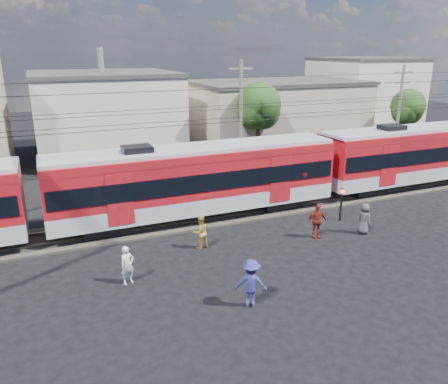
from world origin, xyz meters
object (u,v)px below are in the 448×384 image
at_px(pedestrian_a, 127,265).
at_px(pedestrian_c, 251,283).
at_px(car_silver, 422,152).
at_px(commuter_train, 200,178).
at_px(crossing_signal, 342,198).

height_order(pedestrian_a, pedestrian_c, pedestrian_c).
height_order(pedestrian_c, car_silver, pedestrian_c).
xyz_separation_m(commuter_train, pedestrian_a, (-5.25, -5.71, -1.58)).
bearing_deg(pedestrian_c, commuter_train, -71.06).
bearing_deg(pedestrian_a, car_silver, 2.54).
height_order(pedestrian_a, crossing_signal, crossing_signal).
distance_m(commuter_train, crossing_signal, 7.94).
distance_m(commuter_train, pedestrian_a, 7.92).
bearing_deg(crossing_signal, car_silver, 30.14).
bearing_deg(car_silver, pedestrian_c, 127.26).
relative_size(commuter_train, crossing_signal, 26.68).
xyz_separation_m(pedestrian_a, pedestrian_c, (3.90, -3.46, 0.13)).
bearing_deg(pedestrian_c, crossing_signal, -118.37).
bearing_deg(pedestrian_a, pedestrian_c, -61.07).
bearing_deg(commuter_train, car_silver, 13.80).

